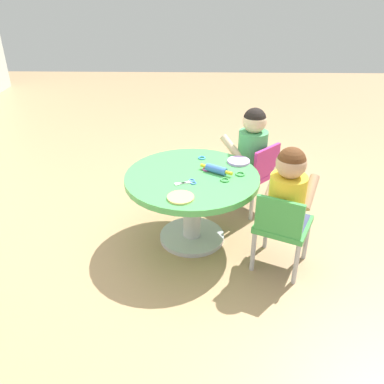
{
  "coord_description": "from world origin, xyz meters",
  "views": [
    {
      "loc": [
        -2.27,
        -0.05,
        1.64
      ],
      "look_at": [
        0.0,
        0.0,
        0.36
      ],
      "focal_mm": 37.61,
      "sensor_mm": 36.0,
      "label": 1
    }
  ],
  "objects_px": {
    "craft_table": "(192,192)",
    "seated_child_left": "(288,189)",
    "rolling_pin": "(216,169)",
    "craft_scissors": "(188,182)",
    "child_chair_right": "(254,173)",
    "seated_child_right": "(252,143)",
    "child_chair_left": "(282,226)"
  },
  "relations": [
    {
      "from": "child_chair_left",
      "to": "seated_child_left",
      "type": "height_order",
      "value": "seated_child_left"
    },
    {
      "from": "craft_table",
      "to": "seated_child_left",
      "type": "bearing_deg",
      "value": -114.84
    },
    {
      "from": "craft_scissors",
      "to": "seated_child_right",
      "type": "bearing_deg",
      "value": -39.56
    },
    {
      "from": "craft_table",
      "to": "child_chair_right",
      "type": "distance_m",
      "value": 0.61
    },
    {
      "from": "craft_table",
      "to": "craft_scissors",
      "type": "relative_size",
      "value": 6.02
    },
    {
      "from": "craft_table",
      "to": "child_chair_left",
      "type": "distance_m",
      "value": 0.61
    },
    {
      "from": "rolling_pin",
      "to": "craft_scissors",
      "type": "xyz_separation_m",
      "value": [
        -0.14,
        0.17,
        -0.02
      ]
    },
    {
      "from": "child_chair_left",
      "to": "child_chair_right",
      "type": "height_order",
      "value": "same"
    },
    {
      "from": "craft_table",
      "to": "seated_child_right",
      "type": "xyz_separation_m",
      "value": [
        0.44,
        -0.42,
        0.17
      ]
    },
    {
      "from": "child_chair_right",
      "to": "seated_child_right",
      "type": "bearing_deg",
      "value": 45.28
    },
    {
      "from": "child_chair_left",
      "to": "craft_table",
      "type": "bearing_deg",
      "value": 61.4
    },
    {
      "from": "craft_table",
      "to": "seated_child_right",
      "type": "bearing_deg",
      "value": -44.24
    },
    {
      "from": "seated_child_left",
      "to": "seated_child_right",
      "type": "relative_size",
      "value": 1.0
    },
    {
      "from": "child_chair_right",
      "to": "seated_child_left",
      "type": "bearing_deg",
      "value": -171.48
    },
    {
      "from": "craft_scissors",
      "to": "craft_table",
      "type": "bearing_deg",
      "value": -11.17
    },
    {
      "from": "craft_table",
      "to": "craft_scissors",
      "type": "distance_m",
      "value": 0.16
    },
    {
      "from": "child_chair_left",
      "to": "child_chair_right",
      "type": "xyz_separation_m",
      "value": [
        0.7,
        0.08,
        0.0
      ]
    },
    {
      "from": "child_chair_right",
      "to": "seated_child_right",
      "type": "height_order",
      "value": "seated_child_right"
    },
    {
      "from": "seated_child_left",
      "to": "craft_scissors",
      "type": "distance_m",
      "value": 0.59
    },
    {
      "from": "rolling_pin",
      "to": "child_chair_right",
      "type": "bearing_deg",
      "value": -38.84
    },
    {
      "from": "child_chair_left",
      "to": "rolling_pin",
      "type": "xyz_separation_m",
      "value": [
        0.33,
        0.38,
        0.21
      ]
    },
    {
      "from": "seated_child_right",
      "to": "seated_child_left",
      "type": "bearing_deg",
      "value": -169.54
    },
    {
      "from": "craft_table",
      "to": "seated_child_left",
      "type": "relative_size",
      "value": 1.68
    },
    {
      "from": "child_chair_left",
      "to": "seated_child_right",
      "type": "height_order",
      "value": "seated_child_right"
    },
    {
      "from": "seated_child_left",
      "to": "child_chair_right",
      "type": "relative_size",
      "value": 0.95
    },
    {
      "from": "seated_child_right",
      "to": "craft_scissors",
      "type": "xyz_separation_m",
      "value": [
        -0.54,
        0.44,
        -0.04
      ]
    },
    {
      "from": "child_chair_right",
      "to": "rolling_pin",
      "type": "height_order",
      "value": "same"
    },
    {
      "from": "child_chair_right",
      "to": "rolling_pin",
      "type": "bearing_deg",
      "value": 141.16
    },
    {
      "from": "child_chair_right",
      "to": "seated_child_right",
      "type": "distance_m",
      "value": 0.23
    },
    {
      "from": "seated_child_left",
      "to": "rolling_pin",
      "type": "xyz_separation_m",
      "value": [
        0.29,
        0.4,
        -0.02
      ]
    },
    {
      "from": "seated_child_left",
      "to": "child_chair_right",
      "type": "bearing_deg",
      "value": 8.52
    },
    {
      "from": "rolling_pin",
      "to": "seated_child_right",
      "type": "bearing_deg",
      "value": -34.11
    }
  ]
}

